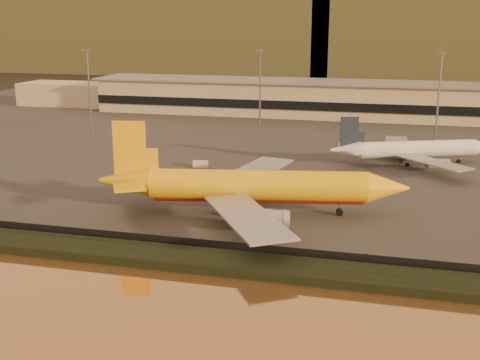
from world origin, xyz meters
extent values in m
plane|color=black|center=(0.00, 0.00, 0.00)|extent=(900.00, 900.00, 0.00)
cube|color=black|center=(0.00, -17.00, 0.70)|extent=(320.00, 7.00, 1.40)
cube|color=#2D2D2D|center=(0.00, 95.00, 0.10)|extent=(320.00, 220.00, 0.20)
cube|color=black|center=(0.00, -13.00, 1.30)|extent=(300.00, 0.05, 2.20)
cube|color=tan|center=(0.00, 125.00, 6.20)|extent=(160.00, 22.00, 12.00)
cube|color=black|center=(0.00, 113.80, 5.20)|extent=(160.00, 0.60, 3.00)
cube|color=gray|center=(0.00, 125.00, 12.50)|extent=(164.00, 24.00, 0.60)
cube|color=tan|center=(-95.00, 129.00, 4.70)|extent=(50.00, 18.00, 9.00)
cylinder|color=slate|center=(-60.00, 70.00, 12.70)|extent=(0.50, 0.50, 25.00)
cube|color=slate|center=(-60.00, 70.00, 25.40)|extent=(2.20, 2.20, 0.40)
cylinder|color=slate|center=(-10.00, 80.00, 12.70)|extent=(0.50, 0.50, 25.00)
cube|color=slate|center=(-10.00, 80.00, 25.40)|extent=(2.20, 2.20, 0.40)
cylinder|color=slate|center=(40.00, 78.00, 12.70)|extent=(0.50, 0.50, 25.00)
cube|color=slate|center=(40.00, 78.00, 25.40)|extent=(2.20, 2.20, 0.40)
cube|color=brown|center=(-140.00, 340.00, 27.50)|extent=(260.00, 160.00, 55.00)
cylinder|color=#EBB20C|center=(5.74, 7.60, 5.47)|extent=(38.76, 12.48, 5.55)
cylinder|color=red|center=(5.74, 7.60, 4.50)|extent=(37.49, 11.09, 4.33)
cone|color=#EBB20C|center=(28.28, 11.80, 5.47)|extent=(8.35, 6.82, 5.55)
cone|color=#EBB20C|center=(-17.85, 3.21, 5.88)|extent=(10.45, 7.21, 5.55)
cube|color=#EBB20C|center=(-16.80, 3.40, 11.98)|extent=(5.85, 1.51, 9.70)
cube|color=#EBB20C|center=(-16.77, 9.05, 6.30)|extent=(5.97, 5.91, 0.33)
cube|color=#EBB20C|center=(-14.74, -1.85, 6.30)|extent=(7.20, 7.18, 0.33)
cube|color=gray|center=(1.99, 21.93, 4.50)|extent=(12.08, 25.00, 0.33)
cylinder|color=gray|center=(5.27, 18.88, 2.97)|extent=(6.85, 4.17, 3.05)
cube|color=gray|center=(7.40, -7.11, 4.50)|extent=(19.20, 24.24, 0.33)
cylinder|color=gray|center=(9.36, -3.09, 2.97)|extent=(6.85, 4.17, 3.05)
cylinder|color=black|center=(20.16, 10.29, 0.81)|extent=(1.38, 1.18, 1.22)
cylinder|color=slate|center=(20.16, 10.29, 1.45)|extent=(0.21, 0.21, 2.50)
cylinder|color=black|center=(2.27, 4.42, 0.81)|extent=(1.38, 1.18, 1.22)
cylinder|color=slate|center=(2.27, 4.42, 1.45)|extent=(0.21, 0.21, 2.50)
cylinder|color=black|center=(1.35, 9.32, 0.81)|extent=(1.38, 1.18, 1.22)
cylinder|color=slate|center=(1.35, 9.32, 1.45)|extent=(0.21, 0.21, 2.50)
cylinder|color=silver|center=(34.49, 54.57, 3.99)|extent=(28.09, 14.46, 3.98)
cylinder|color=gray|center=(34.49, 54.57, 3.29)|extent=(27.02, 13.35, 3.11)
cone|color=silver|center=(17.87, 47.84, 4.28)|extent=(8.14, 6.39, 3.98)
cube|color=#1A232F|center=(18.61, 48.14, 8.67)|extent=(4.18, 1.94, 6.97)
cube|color=silver|center=(17.85, 52.13, 4.58)|extent=(4.24, 4.06, 0.24)
cube|color=silver|center=(20.84, 44.75, 4.58)|extent=(5.49, 5.46, 0.24)
cube|color=gray|center=(29.64, 64.43, 3.29)|extent=(5.59, 17.94, 0.24)
cylinder|color=gray|center=(32.50, 62.69, 2.19)|extent=(5.26, 3.83, 2.19)
cube|color=gray|center=(37.87, 44.12, 3.29)|extent=(16.48, 16.77, 0.24)
cylinder|color=gray|center=(38.70, 47.36, 2.19)|extent=(5.26, 3.83, 2.19)
cylinder|color=black|center=(44.65, 58.69, 0.64)|extent=(1.07, 0.98, 0.88)
cylinder|color=slate|center=(44.65, 58.69, 1.10)|extent=(0.21, 0.21, 1.79)
cylinder|color=black|center=(32.39, 51.79, 0.64)|extent=(1.07, 0.98, 0.88)
cylinder|color=slate|center=(32.39, 51.79, 1.10)|extent=(0.21, 0.21, 1.79)
cylinder|color=black|center=(31.05, 55.11, 0.64)|extent=(1.07, 0.98, 0.88)
cylinder|color=slate|center=(31.05, 55.11, 1.10)|extent=(0.21, 0.21, 1.79)
cube|color=#EBB20C|center=(1.28, 27.70, 1.05)|extent=(3.86, 1.93, 1.69)
cube|color=silver|center=(-15.16, 38.55, 0.97)|extent=(3.61, 2.00, 1.54)
camera|label=1|loc=(28.26, -93.23, 34.03)|focal=45.00mm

